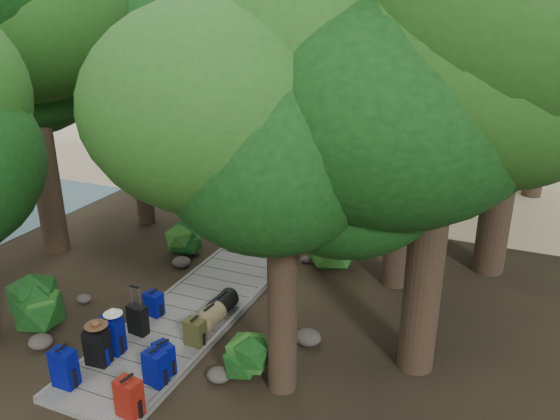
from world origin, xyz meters
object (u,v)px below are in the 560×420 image
at_px(backpack_right_a, 129,396).
at_px(lone_suitcase_on_sand, 337,181).
at_px(backpack_right_c, 164,357).
at_px(backpack_left_c, 111,333).
at_px(suitcase_on_boardwalk, 138,320).
at_px(kayak, 283,164).
at_px(backpack_left_b, 97,345).
at_px(backpack_left_d, 154,303).
at_px(backpack_right_b, 155,366).
at_px(duffel_right_khaki, 210,317).
at_px(sun_lounger, 416,170).
at_px(duffel_right_black, 222,304).
at_px(backpack_right_d, 195,331).
at_px(backpack_left_a, 64,366).

relative_size(backpack_right_a, lone_suitcase_on_sand, 1.05).
height_order(backpack_right_a, backpack_right_c, backpack_right_a).
height_order(backpack_left_c, suitcase_on_boardwalk, backpack_left_c).
bearing_deg(backpack_right_a, suitcase_on_boardwalk, 131.46).
distance_m(lone_suitcase_on_sand, kayak, 3.42).
bearing_deg(backpack_left_b, backpack_left_d, 86.71).
relative_size(backpack_left_d, backpack_right_a, 0.78).
xyz_separation_m(backpack_left_c, suitcase_on_boardwalk, (0.07, 0.71, -0.09)).
distance_m(backpack_left_d, backpack_right_b, 2.35).
distance_m(backpack_right_a, duffel_right_khaki, 2.80).
bearing_deg(lone_suitcase_on_sand, sun_lounger, 54.20).
distance_m(duffel_right_black, kayak, 11.54).
xyz_separation_m(backpack_right_d, sun_lounger, (1.99, 13.18, -0.08)).
xyz_separation_m(lone_suitcase_on_sand, kayak, (-2.89, 1.82, -0.18)).
relative_size(duffel_right_khaki, duffel_right_black, 0.95).
relative_size(backpack_left_c, sun_lounger, 0.42).
bearing_deg(backpack_right_a, backpack_right_d, 99.62).
bearing_deg(backpack_left_d, backpack_right_a, -52.76).
distance_m(backpack_left_b, backpack_right_c, 1.32).
distance_m(backpack_left_a, backpack_right_b, 1.58).
relative_size(backpack_right_a, backpack_right_c, 1.12).
bearing_deg(backpack_left_b, backpack_right_c, 5.94).
bearing_deg(kayak, backpack_left_a, -104.66).
bearing_deg(backpack_left_b, backpack_left_a, -103.45).
bearing_deg(backpack_right_d, backpack_right_b, -87.65).
relative_size(backpack_right_a, duffel_right_khaki, 1.15).
distance_m(backpack_left_a, backpack_right_a, 1.52).
xyz_separation_m(backpack_left_b, backpack_right_d, (1.34, 1.24, -0.10)).
distance_m(backpack_left_d, suitcase_on_boardwalk, 0.74).
relative_size(backpack_right_c, backpack_right_d, 1.12).
height_order(backpack_left_b, backpack_right_b, backpack_left_b).
bearing_deg(suitcase_on_boardwalk, backpack_right_d, 12.80).
distance_m(backpack_left_a, sun_lounger, 15.53).
xyz_separation_m(backpack_left_a, backpack_left_c, (0.11, 1.12, 0.01)).
bearing_deg(kayak, lone_suitcase_on_sand, -54.35).
height_order(backpack_left_c, sun_lounger, backpack_left_c).
bearing_deg(sun_lounger, duffel_right_khaki, -75.29).
height_order(backpack_left_d, backpack_right_a, backpack_right_a).
relative_size(backpack_right_a, backpack_right_d, 1.25).
height_order(backpack_left_c, backpack_left_d, backpack_left_c).
relative_size(suitcase_on_boardwalk, kayak, 0.19).
distance_m(backpack_left_c, backpack_right_a, 1.90).
distance_m(backpack_right_a, backpack_right_d, 2.14).
bearing_deg(lone_suitcase_on_sand, backpack_right_b, -82.16).
xyz_separation_m(backpack_left_b, lone_suitcase_on_sand, (0.92, 11.73, -0.14)).
height_order(backpack_right_b, duffel_right_black, backpack_right_b).
distance_m(backpack_right_c, suitcase_on_boardwalk, 1.49).
relative_size(duffel_right_khaki, sun_lounger, 0.33).
bearing_deg(backpack_left_b, backpack_right_d, 37.85).
bearing_deg(backpack_right_d, duffel_right_black, 95.97).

